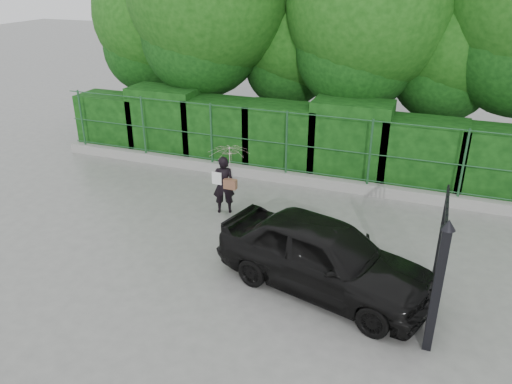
% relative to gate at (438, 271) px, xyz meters
% --- Properties ---
extents(ground, '(80.00, 80.00, 0.00)m').
position_rel_gate_xyz_m(ground, '(-4.60, 0.72, -1.19)').
color(ground, gray).
extents(kerb, '(14.00, 0.25, 0.30)m').
position_rel_gate_xyz_m(kerb, '(-4.60, 5.22, -1.04)').
color(kerb, '#9E9E99').
rests_on(kerb, ground).
extents(fence, '(14.13, 0.06, 1.80)m').
position_rel_gate_xyz_m(fence, '(-4.38, 5.22, 0.01)').
color(fence, '#20502B').
rests_on(fence, kerb).
extents(hedge, '(14.20, 1.20, 2.27)m').
position_rel_gate_xyz_m(hedge, '(-4.57, 6.22, -0.18)').
color(hedge, black).
rests_on(hedge, ground).
extents(trees, '(17.10, 6.15, 8.08)m').
position_rel_gate_xyz_m(trees, '(-3.46, 8.46, 3.43)').
color(trees, black).
rests_on(trees, ground).
extents(gate, '(0.22, 2.33, 2.36)m').
position_rel_gate_xyz_m(gate, '(0.00, 0.00, 0.00)').
color(gate, black).
rests_on(gate, ground).
extents(woman, '(1.00, 1.02, 1.76)m').
position_rel_gate_xyz_m(woman, '(-4.97, 2.92, -0.02)').
color(woman, black).
rests_on(woman, ground).
extents(car, '(4.48, 2.72, 1.43)m').
position_rel_gate_xyz_m(car, '(-2.00, 0.57, -0.47)').
color(car, black).
rests_on(car, ground).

